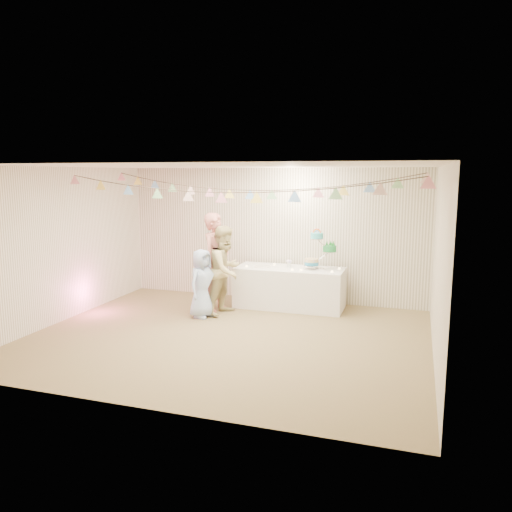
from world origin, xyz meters
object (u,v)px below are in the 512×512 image
(table, at_px, (289,288))
(cake_stand, at_px, (320,251))
(person_adult_b, at_px, (226,270))
(person_child, at_px, (202,283))
(person_adult_a, at_px, (216,262))

(table, height_order, cake_stand, cake_stand)
(cake_stand, bearing_deg, person_adult_b, -152.56)
(table, xyz_separation_m, person_child, (-1.29, -1.10, 0.23))
(person_child, bearing_deg, person_adult_a, 8.10)
(person_adult_a, xyz_separation_m, person_adult_b, (0.24, -0.16, -0.10))
(person_child, bearing_deg, cake_stand, -43.15)
(table, xyz_separation_m, person_adult_a, (-1.23, -0.59, 0.52))
(table, xyz_separation_m, cake_stand, (0.55, 0.05, 0.72))
(cake_stand, distance_m, person_child, 2.23)
(table, bearing_deg, person_child, -139.69)
(person_adult_b, bearing_deg, person_adult_a, 69.80)
(cake_stand, bearing_deg, table, -174.81)
(table, distance_m, person_adult_a, 1.46)
(table, height_order, person_adult_b, person_adult_b)
(person_adult_a, bearing_deg, table, -53.92)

